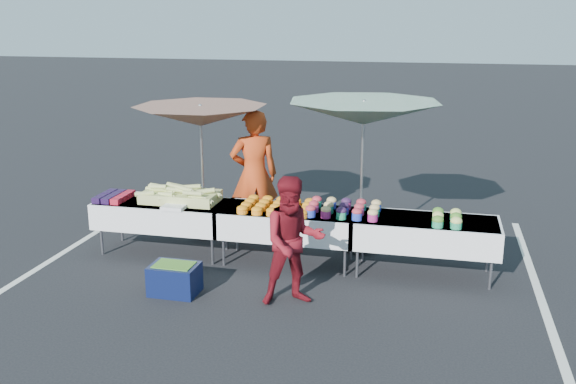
% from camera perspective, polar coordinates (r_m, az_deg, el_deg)
% --- Properties ---
extents(ground, '(80.00, 80.00, 0.00)m').
position_cam_1_polar(ground, '(8.80, 0.00, -6.29)').
color(ground, black).
extents(stripe_left, '(0.10, 5.00, 0.00)m').
position_cam_1_polar(stripe_left, '(9.99, -18.23, -4.41)').
color(stripe_left, silver).
rests_on(stripe_left, ground).
extents(stripe_right, '(0.10, 5.00, 0.00)m').
position_cam_1_polar(stripe_right, '(8.70, 21.17, -7.64)').
color(stripe_right, silver).
rests_on(stripe_right, ground).
extents(table_left, '(1.86, 0.81, 0.75)m').
position_cam_1_polar(table_left, '(9.17, -11.02, -1.83)').
color(table_left, white).
rests_on(table_left, ground).
extents(table_center, '(1.86, 0.81, 0.75)m').
position_cam_1_polar(table_center, '(8.61, 0.00, -2.68)').
color(table_center, white).
rests_on(table_center, ground).
extents(table_right, '(1.86, 0.81, 0.75)m').
position_cam_1_polar(table_right, '(8.40, 12.06, -3.49)').
color(table_right, white).
rests_on(table_right, ground).
extents(berry_punnets, '(0.40, 0.54, 0.08)m').
position_cam_1_polar(berry_punnets, '(9.37, -15.21, -0.40)').
color(berry_punnets, black).
rests_on(berry_punnets, table_left).
extents(corn_pile, '(1.16, 0.57, 0.26)m').
position_cam_1_polar(corn_pile, '(9.03, -9.50, -0.31)').
color(corn_pile, '#9BAB58').
rests_on(corn_pile, table_left).
extents(plastic_bags, '(0.30, 0.25, 0.05)m').
position_cam_1_polar(plastic_bags, '(8.73, -10.09, -1.33)').
color(plastic_bags, white).
rests_on(plastic_bags, table_left).
extents(carrot_bowls, '(0.95, 0.69, 0.11)m').
position_cam_1_polar(carrot_bowls, '(8.57, -0.99, -1.25)').
color(carrot_bowls, orange).
rests_on(carrot_bowls, table_center).
extents(potato_cups, '(0.94, 0.58, 0.16)m').
position_cam_1_polar(potato_cups, '(8.40, 4.99, -1.42)').
color(potato_cups, '#273EB6').
rests_on(potato_cups, table_right).
extents(bean_baskets, '(0.36, 0.50, 0.15)m').
position_cam_1_polar(bean_baskets, '(8.23, 13.94, -2.24)').
color(bean_baskets, '#249161').
rests_on(bean_baskets, table_right).
extents(vendor, '(0.84, 0.71, 1.95)m').
position_cam_1_polar(vendor, '(9.54, -3.03, 1.55)').
color(vendor, '#BF3E15').
rests_on(vendor, ground).
extents(customer, '(0.91, 0.83, 1.52)m').
position_cam_1_polar(customer, '(7.36, 0.47, -4.40)').
color(customer, maroon).
rests_on(customer, ground).
extents(umbrella_left, '(2.54, 2.54, 2.02)m').
position_cam_1_polar(umbrella_left, '(9.50, -7.79, 6.63)').
color(umbrella_left, black).
rests_on(umbrella_left, ground).
extents(umbrella_right, '(2.54, 2.54, 2.17)m').
position_cam_1_polar(umbrella_right, '(8.81, 6.75, 6.89)').
color(umbrella_right, black).
rests_on(umbrella_right, ground).
extents(storage_bin, '(0.58, 0.42, 0.37)m').
position_cam_1_polar(storage_bin, '(7.93, -10.04, -7.56)').
color(storage_bin, '#0B1339').
rests_on(storage_bin, ground).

